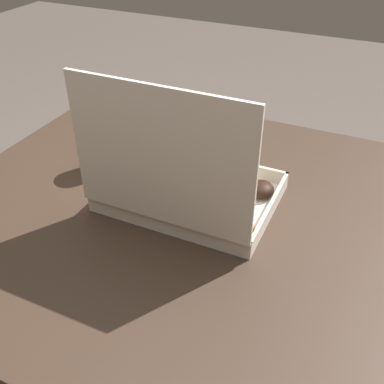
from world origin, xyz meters
name	(u,v)px	position (x,y,z in m)	size (l,w,h in m)	color
ground_plane	(184,378)	(0.00, 0.00, 0.00)	(8.00, 8.00, 0.00)	#564C44
dining_table	(181,233)	(0.00, 0.00, 0.62)	(1.12, 1.03, 0.70)	#38281E
donut_box	(184,184)	(-0.01, 0.01, 0.77)	(0.39, 0.29, 0.34)	silver
coffee_mug	(102,150)	(0.25, -0.06, 0.76)	(0.08, 0.08, 0.11)	white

